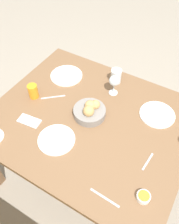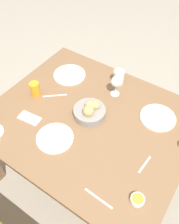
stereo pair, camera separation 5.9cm
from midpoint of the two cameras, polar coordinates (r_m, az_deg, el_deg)
ground_plane at (r=2.16m, az=0.88°, el=-13.41°), size 10.00×10.00×0.00m
dining_table at (r=1.63m, az=1.13°, el=-3.38°), size 1.30×1.08×0.70m
bread_basket at (r=1.55m, az=1.16°, el=0.26°), size 0.21×0.21×0.11m
plate_near_left at (r=1.64m, az=17.10°, el=-1.29°), size 0.24×0.24×0.01m
plate_near_right at (r=1.87m, az=-3.93°, el=8.91°), size 0.25×0.25×0.01m
plate_far_center at (r=1.48m, az=-7.20°, el=-6.24°), size 0.23×0.23×0.01m
juice_glass at (r=1.72m, az=-12.00°, el=5.42°), size 0.07×0.07×0.10m
water_tumbler at (r=1.79m, az=7.97°, el=8.29°), size 0.08×0.08×0.11m
wine_glass at (r=1.66m, az=7.46°, el=7.07°), size 0.08×0.08×0.16m
jam_bowl_honey at (r=1.31m, az=12.81°, el=-19.92°), size 0.07×0.07×0.03m
fork_silver at (r=1.72m, az=-7.38°, el=3.92°), size 0.14×0.12×0.00m
knife_silver at (r=1.30m, az=3.54°, el=-20.09°), size 0.17×0.02×0.00m
spoon_coffee at (r=1.42m, az=14.30°, el=-12.17°), size 0.02×0.13×0.00m
cell_phone at (r=1.60m, az=-13.23°, el=-1.47°), size 0.16×0.09×0.01m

